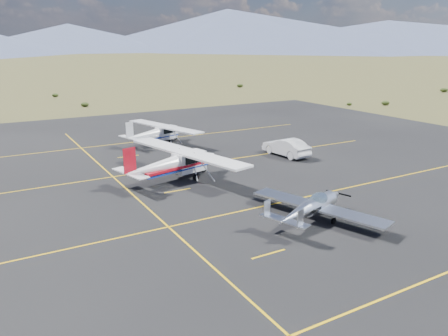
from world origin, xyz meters
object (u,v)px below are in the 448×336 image
object	(u,v)px
aircraft_plain	(157,133)
sedan	(286,147)
aircraft_cessna	(174,162)
aircraft_low_wing	(313,207)

from	to	relation	value
aircraft_plain	sedan	xyz separation A→B (m)	(8.48, -10.44, -0.37)
aircraft_cessna	sedan	xyz separation A→B (m)	(11.84, 1.72, -0.57)
aircraft_cessna	sedan	world-z (taller)	aircraft_cessna
aircraft_plain	sedan	size ratio (longest dim) A/B	2.14
sedan	aircraft_low_wing	bearing A→B (deg)	52.47
aircraft_cessna	aircraft_plain	world-z (taller)	aircraft_cessna
aircraft_low_wing	sedan	distance (m)	15.26
aircraft_cessna	aircraft_plain	xyz separation A→B (m)	(3.35, 12.15, -0.20)
aircraft_low_wing	aircraft_plain	distance (m)	23.40
aircraft_low_wing	aircraft_cessna	distance (m)	11.86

